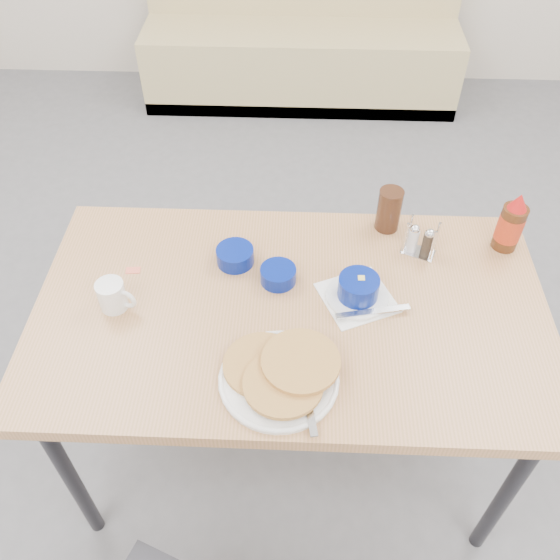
{
  "coord_description": "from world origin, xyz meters",
  "views": [
    {
      "loc": [
        0.01,
        -0.8,
        1.98
      ],
      "look_at": [
        -0.03,
        0.29,
        0.82
      ],
      "focal_mm": 38.0,
      "sensor_mm": 36.0,
      "label": 1
    }
  ],
  "objects_px": {
    "amber_tumbler": "(389,210)",
    "condiment_caddy": "(420,243)",
    "syrup_bottle": "(511,225)",
    "pancake_plate": "(281,374)",
    "coffee_mug": "(113,295)",
    "creamer_bowl": "(235,256)",
    "grits_setting": "(358,290)",
    "dining_table": "(291,322)",
    "booth_bench": "(302,39)",
    "butter_bowl": "(278,275)"
  },
  "relations": [
    {
      "from": "pancake_plate",
      "to": "butter_bowl",
      "type": "relative_size",
      "value": 2.99
    },
    {
      "from": "booth_bench",
      "to": "amber_tumbler",
      "type": "height_order",
      "value": "booth_bench"
    },
    {
      "from": "amber_tumbler",
      "to": "condiment_caddy",
      "type": "relative_size",
      "value": 1.2
    },
    {
      "from": "coffee_mug",
      "to": "grits_setting",
      "type": "distance_m",
      "value": 0.66
    },
    {
      "from": "amber_tumbler",
      "to": "condiment_caddy",
      "type": "xyz_separation_m",
      "value": [
        0.08,
        -0.11,
        -0.03
      ]
    },
    {
      "from": "dining_table",
      "to": "syrup_bottle",
      "type": "distance_m",
      "value": 0.7
    },
    {
      "from": "creamer_bowl",
      "to": "pancake_plate",
      "type": "bearing_deg",
      "value": -69.85
    },
    {
      "from": "pancake_plate",
      "to": "syrup_bottle",
      "type": "height_order",
      "value": "syrup_bottle"
    },
    {
      "from": "booth_bench",
      "to": "butter_bowl",
      "type": "bearing_deg",
      "value": -90.92
    },
    {
      "from": "grits_setting",
      "to": "condiment_caddy",
      "type": "bearing_deg",
      "value": 45.29
    },
    {
      "from": "condiment_caddy",
      "to": "booth_bench",
      "type": "bearing_deg",
      "value": 122.09
    },
    {
      "from": "butter_bowl",
      "to": "pancake_plate",
      "type": "bearing_deg",
      "value": -86.57
    },
    {
      "from": "grits_setting",
      "to": "syrup_bottle",
      "type": "distance_m",
      "value": 0.51
    },
    {
      "from": "pancake_plate",
      "to": "butter_bowl",
      "type": "xyz_separation_m",
      "value": [
        -0.02,
        0.33,
        0.0
      ]
    },
    {
      "from": "creamer_bowl",
      "to": "grits_setting",
      "type": "bearing_deg",
      "value": -20.36
    },
    {
      "from": "grits_setting",
      "to": "booth_bench",
      "type": "bearing_deg",
      "value": 94.14
    },
    {
      "from": "amber_tumbler",
      "to": "syrup_bottle",
      "type": "xyz_separation_m",
      "value": [
        0.34,
        -0.07,
        0.01
      ]
    },
    {
      "from": "grits_setting",
      "to": "syrup_bottle",
      "type": "bearing_deg",
      "value": 27.2
    },
    {
      "from": "amber_tumbler",
      "to": "dining_table",
      "type": "bearing_deg",
      "value": -129.96
    },
    {
      "from": "dining_table",
      "to": "amber_tumbler",
      "type": "xyz_separation_m",
      "value": [
        0.28,
        0.34,
        0.13
      ]
    },
    {
      "from": "pancake_plate",
      "to": "amber_tumbler",
      "type": "xyz_separation_m",
      "value": [
        0.3,
        0.57,
        0.05
      ]
    },
    {
      "from": "booth_bench",
      "to": "pancake_plate",
      "type": "bearing_deg",
      "value": -90.4
    },
    {
      "from": "creamer_bowl",
      "to": "syrup_bottle",
      "type": "relative_size",
      "value": 0.56
    },
    {
      "from": "grits_setting",
      "to": "condiment_caddy",
      "type": "height_order",
      "value": "condiment_caddy"
    },
    {
      "from": "butter_bowl",
      "to": "syrup_bottle",
      "type": "xyz_separation_m",
      "value": [
        0.67,
        0.17,
        0.06
      ]
    },
    {
      "from": "dining_table",
      "to": "syrup_bottle",
      "type": "height_order",
      "value": "syrup_bottle"
    },
    {
      "from": "pancake_plate",
      "to": "coffee_mug",
      "type": "height_order",
      "value": "coffee_mug"
    },
    {
      "from": "dining_table",
      "to": "coffee_mug",
      "type": "relative_size",
      "value": 12.79
    },
    {
      "from": "amber_tumbler",
      "to": "condiment_caddy",
      "type": "bearing_deg",
      "value": -52.83
    },
    {
      "from": "coffee_mug",
      "to": "syrup_bottle",
      "type": "bearing_deg",
      "value": 14.47
    },
    {
      "from": "dining_table",
      "to": "creamer_bowl",
      "type": "xyz_separation_m",
      "value": [
        -0.17,
        0.17,
        0.09
      ]
    },
    {
      "from": "grits_setting",
      "to": "condiment_caddy",
      "type": "relative_size",
      "value": 2.26
    },
    {
      "from": "creamer_bowl",
      "to": "syrup_bottle",
      "type": "distance_m",
      "value": 0.8
    },
    {
      "from": "booth_bench",
      "to": "pancake_plate",
      "type": "height_order",
      "value": "booth_bench"
    },
    {
      "from": "pancake_plate",
      "to": "coffee_mug",
      "type": "relative_size",
      "value": 2.76
    },
    {
      "from": "butter_bowl",
      "to": "amber_tumbler",
      "type": "bearing_deg",
      "value": 36.7
    },
    {
      "from": "condiment_caddy",
      "to": "syrup_bottle",
      "type": "bearing_deg",
      "value": 31.71
    },
    {
      "from": "coffee_mug",
      "to": "booth_bench",
      "type": "bearing_deg",
      "value": 79.44
    },
    {
      "from": "booth_bench",
      "to": "creamer_bowl",
      "type": "height_order",
      "value": "booth_bench"
    },
    {
      "from": "coffee_mug",
      "to": "dining_table",
      "type": "bearing_deg",
      "value": 1.89
    },
    {
      "from": "grits_setting",
      "to": "condiment_caddy",
      "type": "distance_m",
      "value": 0.27
    },
    {
      "from": "pancake_plate",
      "to": "butter_bowl",
      "type": "height_order",
      "value": "pancake_plate"
    },
    {
      "from": "booth_bench",
      "to": "dining_table",
      "type": "height_order",
      "value": "booth_bench"
    },
    {
      "from": "dining_table",
      "to": "booth_bench",
      "type": "bearing_deg",
      "value": 90.0
    },
    {
      "from": "pancake_plate",
      "to": "coffee_mug",
      "type": "xyz_separation_m",
      "value": [
        -0.46,
        0.22,
        0.02
      ]
    },
    {
      "from": "dining_table",
      "to": "grits_setting",
      "type": "bearing_deg",
      "value": 12.25
    },
    {
      "from": "coffee_mug",
      "to": "condiment_caddy",
      "type": "xyz_separation_m",
      "value": [
        0.84,
        0.24,
        -0.0
      ]
    },
    {
      "from": "coffee_mug",
      "to": "creamer_bowl",
      "type": "bearing_deg",
      "value": 30.82
    },
    {
      "from": "grits_setting",
      "to": "butter_bowl",
      "type": "distance_m",
      "value": 0.23
    },
    {
      "from": "butter_bowl",
      "to": "amber_tumbler",
      "type": "relative_size",
      "value": 0.74
    }
  ]
}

